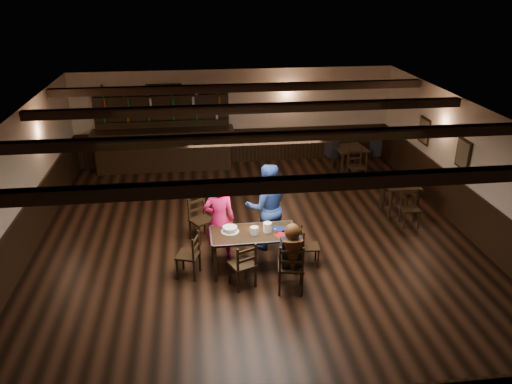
{
  "coord_description": "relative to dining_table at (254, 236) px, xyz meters",
  "views": [
    {
      "loc": [
        -1.13,
        -8.85,
        5.1
      ],
      "look_at": [
        0.01,
        0.2,
        1.1
      ],
      "focal_mm": 35.0,
      "sensor_mm": 36.0,
      "label": 1
    }
  ],
  "objects": [
    {
      "name": "ground",
      "position": [
        0.17,
        0.84,
        -0.67
      ],
      "size": [
        10.0,
        10.0,
        0.0
      ],
      "primitive_type": "plane",
      "color": "black",
      "rests_on": "ground"
    },
    {
      "name": "room_shell",
      "position": [
        0.18,
        0.88,
        1.07
      ],
      "size": [
        9.02,
        10.02,
        2.71
      ],
      "color": "beige",
      "rests_on": "ground"
    },
    {
      "name": "dining_table",
      "position": [
        0.0,
        0.0,
        0.0
      ],
      "size": [
        1.61,
        0.83,
        0.75
      ],
      "color": "black",
      "rests_on": "ground"
    },
    {
      "name": "chair_near_left",
      "position": [
        -0.24,
        -0.62,
        -0.16
      ],
      "size": [
        0.53,
        0.52,
        0.87
      ],
      "color": "black",
      "rests_on": "ground"
    },
    {
      "name": "chair_near_right",
      "position": [
        0.54,
        -0.87,
        -0.11
      ],
      "size": [
        0.51,
        0.49,
        0.96
      ],
      "color": "black",
      "rests_on": "ground"
    },
    {
      "name": "chair_end_left",
      "position": [
        -1.14,
        -0.12,
        -0.18
      ],
      "size": [
        0.48,
        0.5,
        0.85
      ],
      "color": "black",
      "rests_on": "ground"
    },
    {
      "name": "chair_end_right",
      "position": [
        1.0,
        0.0,
        -0.22
      ],
      "size": [
        0.37,
        0.39,
        0.77
      ],
      "color": "black",
      "rests_on": "ground"
    },
    {
      "name": "chair_far_pushed",
      "position": [
        -0.97,
        1.28,
        -0.14
      ],
      "size": [
        0.58,
        0.57,
        0.91
      ],
      "color": "black",
      "rests_on": "ground"
    },
    {
      "name": "woman_pink",
      "position": [
        -0.6,
        0.46,
        0.14
      ],
      "size": [
        0.61,
        0.41,
        1.64
      ],
      "primitive_type": "imported",
      "rotation": [
        0.0,
        0.0,
        3.17
      ],
      "color": "#DF117F",
      "rests_on": "ground"
    },
    {
      "name": "man_blue",
      "position": [
        0.36,
        0.78,
        0.21
      ],
      "size": [
        0.9,
        0.72,
        1.78
      ],
      "primitive_type": "imported",
      "rotation": [
        0.0,
        0.0,
        3.2
      ],
      "color": "navy",
      "rests_on": "ground"
    },
    {
      "name": "seated_person",
      "position": [
        0.55,
        -0.81,
        0.18
      ],
      "size": [
        0.36,
        0.54,
        0.88
      ],
      "color": "black",
      "rests_on": "ground"
    },
    {
      "name": "cake",
      "position": [
        -0.43,
        0.09,
        0.12
      ],
      "size": [
        0.33,
        0.33,
        0.1
      ],
      "color": "white",
      "rests_on": "dining_table"
    },
    {
      "name": "plate_stack_a",
      "position": [
        0.0,
        -0.05,
        0.15
      ],
      "size": [
        0.15,
        0.15,
        0.14
      ],
      "primitive_type": "cylinder",
      "color": "white",
      "rests_on": "dining_table"
    },
    {
      "name": "plate_stack_b",
      "position": [
        0.25,
        0.01,
        0.17
      ],
      "size": [
        0.15,
        0.15,
        0.18
      ],
      "primitive_type": "cylinder",
      "color": "white",
      "rests_on": "dining_table"
    },
    {
      "name": "tea_light",
      "position": [
        0.03,
        0.13,
        0.1
      ],
      "size": [
        0.05,
        0.05,
        0.06
      ],
      "color": "#A5A8AD",
      "rests_on": "dining_table"
    },
    {
      "name": "salt_shaker",
      "position": [
        0.39,
        -0.05,
        0.12
      ],
      "size": [
        0.03,
        0.03,
        0.08
      ],
      "primitive_type": "cylinder",
      "color": "silver",
      "rests_on": "dining_table"
    },
    {
      "name": "pepper_shaker",
      "position": [
        0.39,
        -0.09,
        0.12
      ],
      "size": [
        0.04,
        0.04,
        0.09
      ],
      "primitive_type": "cylinder",
      "color": "#A5A8AD",
      "rests_on": "dining_table"
    },
    {
      "name": "drink_glass",
      "position": [
        0.28,
        0.17,
        0.13
      ],
      "size": [
        0.07,
        0.07,
        0.11
      ],
      "primitive_type": "cylinder",
      "color": "silver",
      "rests_on": "dining_table"
    },
    {
      "name": "menu_red",
      "position": [
        0.5,
        -0.13,
        0.08
      ],
      "size": [
        0.33,
        0.3,
        0.0
      ],
      "primitive_type": "cube",
      "rotation": [
        0.0,
        0.0,
        0.57
      ],
      "color": "maroon",
      "rests_on": "dining_table"
    },
    {
      "name": "menu_blue",
      "position": [
        0.5,
        0.08,
        0.08
      ],
      "size": [
        0.35,
        0.31,
        0.0
      ],
      "primitive_type": "cube",
      "rotation": [
        0.0,
        0.0,
        -0.51
      ],
      "color": "#0D1744",
      "rests_on": "dining_table"
    },
    {
      "name": "bar_counter",
      "position": [
        -1.86,
        5.56,
        0.05
      ],
      "size": [
        3.89,
        0.7,
        2.2
      ],
      "color": "black",
      "rests_on": "ground"
    },
    {
      "name": "back_table_a",
      "position": [
        3.6,
        1.9,
        -0.03
      ],
      "size": [
        0.79,
        0.79,
        0.75
      ],
      "color": "black",
      "rests_on": "ground"
    },
    {
      "name": "back_table_b",
      "position": [
        3.19,
        4.5,
        -0.02
      ],
      "size": [
        0.93,
        0.93,
        0.75
      ],
      "color": "black",
      "rests_on": "ground"
    },
    {
      "name": "bg_patron_left",
      "position": [
        2.72,
        4.69,
        0.17
      ],
      "size": [
        0.3,
        0.4,
        0.75
      ],
      "color": "black",
      "rests_on": "ground"
    },
    {
      "name": "bg_patron_right",
      "position": [
        3.97,
        4.64,
        0.15
      ],
      "size": [
        0.22,
        0.35,
        0.72
      ],
      "color": "black",
      "rests_on": "ground"
    }
  ]
}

